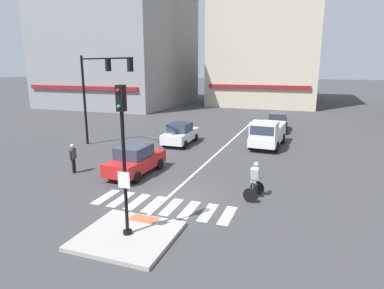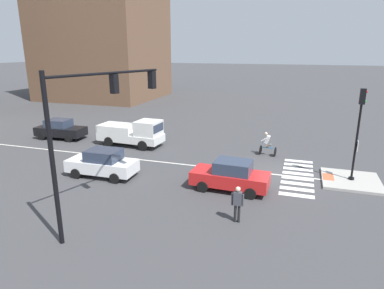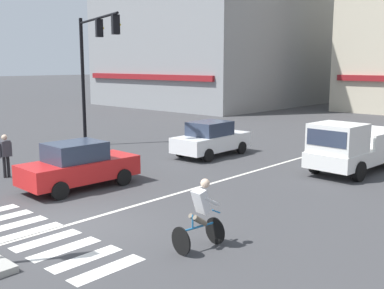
% 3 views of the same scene
% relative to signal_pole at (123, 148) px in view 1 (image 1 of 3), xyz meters
% --- Properties ---
extents(ground_plane, '(300.00, 300.00, 0.00)m').
position_rel_signal_pole_xyz_m(ground_plane, '(0.00, 3.96, -3.24)').
color(ground_plane, '#3D3D3F').
extents(traffic_island, '(3.25, 3.13, 0.15)m').
position_rel_signal_pole_xyz_m(traffic_island, '(0.00, 0.01, -3.17)').
color(traffic_island, '#A3A099').
rests_on(traffic_island, ground).
extents(tactile_pad_front, '(1.10, 0.60, 0.01)m').
position_rel_signal_pole_xyz_m(tactile_pad_front, '(0.00, 1.22, -3.09)').
color(tactile_pad_front, '#DB5B38').
rests_on(tactile_pad_front, traffic_island).
extents(signal_pole, '(0.44, 0.38, 5.15)m').
position_rel_signal_pole_xyz_m(signal_pole, '(0.00, 0.00, 0.00)').
color(signal_pole, black).
rests_on(signal_pole, traffic_island).
extents(crosswalk_stripe_a, '(0.44, 1.80, 0.01)m').
position_rel_signal_pole_xyz_m(crosswalk_stripe_a, '(-2.88, 2.92, -3.24)').
color(crosswalk_stripe_a, silver).
rests_on(crosswalk_stripe_a, ground).
extents(crosswalk_stripe_b, '(0.44, 1.80, 0.01)m').
position_rel_signal_pole_xyz_m(crosswalk_stripe_b, '(-2.05, 2.92, -3.24)').
color(crosswalk_stripe_b, silver).
rests_on(crosswalk_stripe_b, ground).
extents(crosswalk_stripe_c, '(0.44, 1.80, 0.01)m').
position_rel_signal_pole_xyz_m(crosswalk_stripe_c, '(-1.23, 2.92, -3.24)').
color(crosswalk_stripe_c, silver).
rests_on(crosswalk_stripe_c, ground).
extents(crosswalk_stripe_d, '(0.44, 1.80, 0.01)m').
position_rel_signal_pole_xyz_m(crosswalk_stripe_d, '(-0.41, 2.92, -3.24)').
color(crosswalk_stripe_d, silver).
rests_on(crosswalk_stripe_d, ground).
extents(crosswalk_stripe_e, '(0.44, 1.80, 0.01)m').
position_rel_signal_pole_xyz_m(crosswalk_stripe_e, '(0.41, 2.92, -3.24)').
color(crosswalk_stripe_e, silver).
rests_on(crosswalk_stripe_e, ground).
extents(crosswalk_stripe_f, '(0.44, 1.80, 0.01)m').
position_rel_signal_pole_xyz_m(crosswalk_stripe_f, '(1.23, 2.92, -3.24)').
color(crosswalk_stripe_f, silver).
rests_on(crosswalk_stripe_f, ground).
extents(crosswalk_stripe_g, '(0.44, 1.80, 0.01)m').
position_rel_signal_pole_xyz_m(crosswalk_stripe_g, '(2.05, 2.92, -3.24)').
color(crosswalk_stripe_g, silver).
rests_on(crosswalk_stripe_g, ground).
extents(crosswalk_stripe_h, '(0.44, 1.80, 0.01)m').
position_rel_signal_pole_xyz_m(crosswalk_stripe_h, '(2.88, 2.92, -3.24)').
color(crosswalk_stripe_h, silver).
rests_on(crosswalk_stripe_h, ground).
extents(lane_centre_line, '(0.14, 28.00, 0.01)m').
position_rel_signal_pole_xyz_m(lane_centre_line, '(-0.16, 13.96, -3.24)').
color(lane_centre_line, silver).
rests_on(lane_centre_line, ground).
extents(traffic_light_mast, '(5.42, 2.03, 6.63)m').
position_rel_signal_pole_xyz_m(traffic_light_mast, '(-8.66, 10.97, 1.39)').
color(traffic_light_mast, black).
rests_on(traffic_light_mast, ground).
extents(building_corner_left, '(15.89, 19.72, 19.92)m').
position_rel_signal_pole_xyz_m(building_corner_left, '(-1.39, 46.82, 6.74)').
color(building_corner_left, beige).
rests_on(building_corner_left, ground).
extents(building_far_block, '(18.92, 20.57, 17.38)m').
position_rel_signal_pole_xyz_m(building_far_block, '(-22.63, 37.14, 5.47)').
color(building_far_block, gray).
rests_on(building_far_block, ground).
extents(car_red_westbound_near, '(1.97, 4.16, 1.64)m').
position_rel_signal_pole_xyz_m(car_red_westbound_near, '(-3.22, 6.34, -2.43)').
color(car_red_westbound_near, red).
rests_on(car_red_westbound_near, ground).
extents(car_white_westbound_far, '(1.90, 4.13, 1.64)m').
position_rel_signal_pole_xyz_m(car_white_westbound_far, '(-3.58, 13.97, -2.43)').
color(car_white_westbound_far, white).
rests_on(car_white_westbound_far, ground).
extents(car_black_eastbound_distant, '(2.02, 4.19, 1.64)m').
position_rel_signal_pole_xyz_m(car_black_eastbound_distant, '(2.85, 22.15, -2.43)').
color(car_black_eastbound_distant, black).
rests_on(car_black_eastbound_distant, ground).
extents(pickup_truck_white_eastbound_far, '(2.28, 5.20, 2.08)m').
position_rel_signal_pole_xyz_m(pickup_truck_white_eastbound_far, '(2.82, 15.07, -2.26)').
color(pickup_truck_white_eastbound_far, white).
rests_on(pickup_truck_white_eastbound_far, ground).
extents(cyclist, '(0.80, 1.17, 1.68)m').
position_rel_signal_pole_xyz_m(cyclist, '(3.57, 5.12, -2.37)').
color(cyclist, black).
rests_on(cyclist, ground).
extents(pedestrian_at_curb_left, '(0.25, 0.55, 1.67)m').
position_rel_signal_pole_xyz_m(pedestrian_at_curb_left, '(-6.59, 5.35, -2.26)').
color(pedestrian_at_curb_left, black).
rests_on(pedestrian_at_curb_left, ground).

